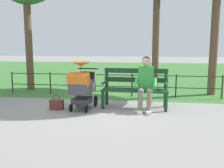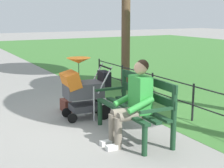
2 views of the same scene
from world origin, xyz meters
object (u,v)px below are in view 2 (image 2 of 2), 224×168
Objects in this scene: person_on_bench at (134,100)px; handbag at (66,105)px; stroller at (83,88)px; park_bench at (137,104)px.

person_on_bench is 2.20m from handbag.
handbag is at bearing 11.23° from stroller.
person_on_bench is 1.51m from stroller.
stroller is at bearing 6.73° from person_on_bench.
person_on_bench reaches higher than stroller.
stroller is at bearing -168.77° from handbag.
stroller reaches higher than handbag.
person_on_bench is 3.45× the size of handbag.
handbag is at bearing 15.71° from park_bench.
handbag is (2.11, 0.30, -0.55)m from person_on_bench.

